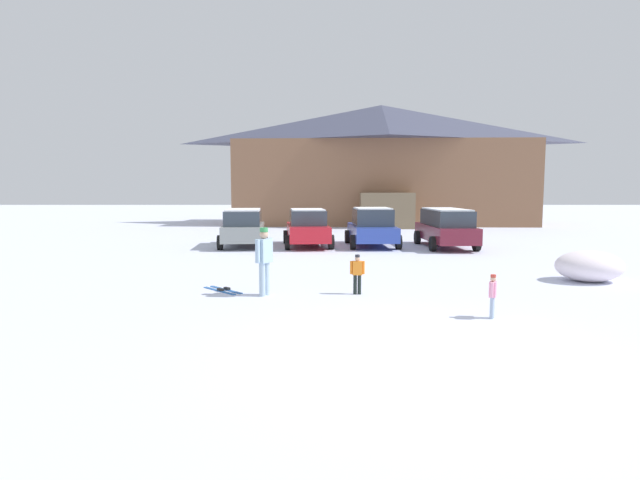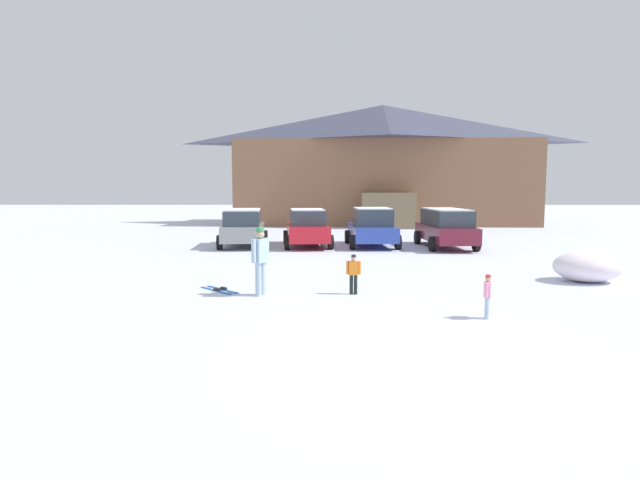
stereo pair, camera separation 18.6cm
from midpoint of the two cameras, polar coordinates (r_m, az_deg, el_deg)
name	(u,v)px [view 2 (the right image)]	position (r m, az deg, el deg)	size (l,w,h in m)	color
ground	(403,349)	(8.40, 10.16, -12.20)	(160.00, 160.00, 0.00)	silver
ski_lodge	(382,164)	(39.20, 7.27, 8.62)	(22.49, 11.02, 9.05)	brown
parked_grey_wagon	(243,226)	(23.05, -8.51, 1.54)	(2.39, 4.17, 1.72)	gray
parked_red_sedan	(307,228)	(22.84, -1.26, 1.42)	(2.43, 4.40, 1.73)	red
parked_blue_hatchback	(372,227)	(22.99, 6.16, 1.47)	(2.34, 4.29, 1.78)	#2C45A6
parked_maroon_van	(446,227)	(23.10, 14.38, 1.48)	(2.18, 4.80, 1.75)	maroon
skier_adult_in_blue_parka	(260,257)	(12.21, -6.40, -1.98)	(0.41, 0.55, 1.67)	#9FB8CC
skier_child_in_orange_jacket	(354,272)	(12.37, 4.29, -3.67)	(0.37, 0.14, 0.99)	black
skier_child_in_pink_snowsuit	(488,294)	(10.60, 19.08, -5.85)	(0.21, 0.30, 0.89)	#99AFC9
pair_of_skis	(220,290)	(13.11, -11.01, -5.60)	(1.15, 1.16, 0.08)	#2360B1
plowed_snow_pile	(587,266)	(15.97, 28.55, -2.66)	(1.86, 1.49, 0.88)	white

